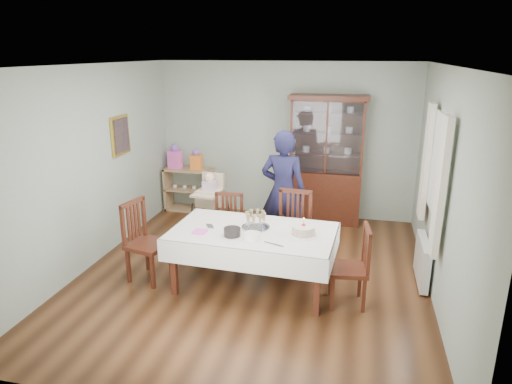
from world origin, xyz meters
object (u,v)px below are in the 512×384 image
(dining_table, at_px, (253,258))
(chair_far_right, at_px, (291,246))
(china_cabinet, at_px, (326,158))
(chair_far_left, at_px, (227,241))
(high_chair, at_px, (211,214))
(birthday_cake, at_px, (303,231))
(sideboard, at_px, (189,189))
(gift_bag_orange, at_px, (196,160))
(gift_bag_pink, at_px, (175,158))
(chair_end_right, at_px, (348,281))
(chair_end_left, at_px, (148,257))
(champagne_tray, at_px, (256,223))
(woman, at_px, (283,192))

(dining_table, xyz_separation_m, chair_far_right, (0.39, 0.62, -0.07))
(china_cabinet, bearing_deg, dining_table, -104.72)
(china_cabinet, relative_size, chair_far_right, 2.04)
(china_cabinet, xyz_separation_m, chair_far_left, (-1.21, -1.87, -0.84))
(china_cabinet, bearing_deg, high_chair, -143.24)
(chair_far_right, relative_size, birthday_cake, 3.30)
(dining_table, distance_m, china_cabinet, 2.74)
(sideboard, xyz_separation_m, gift_bag_orange, (0.17, -0.02, 0.57))
(chair_far_right, xyz_separation_m, gift_bag_pink, (-2.46, 1.93, 0.68))
(chair_end_right, bearing_deg, birthday_cake, -111.76)
(dining_table, xyz_separation_m, chair_end_left, (-1.37, -0.11, -0.07))
(dining_table, relative_size, high_chair, 1.88)
(sideboard, height_order, chair_far_left, chair_far_left)
(birthday_cake, relative_size, gift_bag_pink, 0.74)
(chair_far_right, distance_m, high_chair, 1.54)
(chair_end_right, relative_size, gift_bag_orange, 2.59)
(birthday_cake, height_order, gift_bag_pink, gift_bag_pink)
(sideboard, height_order, champagne_tray, champagne_tray)
(birthday_cake, bearing_deg, chair_end_left, -177.34)
(chair_end_right, bearing_deg, chair_far_left, -123.91)
(dining_table, bearing_deg, china_cabinet, 75.28)
(chair_end_left, xyz_separation_m, gift_bag_pink, (-0.70, 2.66, 0.68))
(high_chair, bearing_deg, champagne_tray, -42.76)
(sideboard, bearing_deg, gift_bag_pink, -175.32)
(chair_far_left, relative_size, chair_end_left, 0.90)
(high_chair, xyz_separation_m, birthday_cake, (1.61, -1.32, 0.39))
(chair_far_left, xyz_separation_m, gift_bag_pink, (-1.53, 1.87, 0.71))
(dining_table, distance_m, chair_far_right, 0.73)
(champagne_tray, bearing_deg, gift_bag_pink, 130.18)
(dining_table, height_order, china_cabinet, china_cabinet)
(chair_end_right, bearing_deg, dining_table, -105.31)
(chair_far_left, bearing_deg, high_chair, 122.16)
(china_cabinet, xyz_separation_m, sideboard, (-2.50, 0.02, -0.72))
(sideboard, bearing_deg, gift_bag_orange, -6.76)
(sideboard, bearing_deg, chair_end_left, -80.32)
(chair_far_left, xyz_separation_m, chair_end_left, (-0.83, -0.79, 0.03))
(chair_far_right, distance_m, chair_end_right, 1.11)
(sideboard, xyz_separation_m, chair_end_left, (0.46, -2.68, -0.09))
(china_cabinet, xyz_separation_m, champagne_tray, (-0.66, -2.47, -0.30))
(dining_table, bearing_deg, chair_far_left, 128.37)
(chair_far_left, bearing_deg, chair_far_right, -7.70)
(dining_table, xyz_separation_m, chair_far_left, (-0.54, 0.69, -0.10))
(chair_end_right, distance_m, gift_bag_orange, 3.98)
(chair_end_left, bearing_deg, woman, -36.73)
(chair_end_left, xyz_separation_m, birthday_cake, (1.99, 0.09, 0.51))
(chair_far_left, height_order, champagne_tray, champagne_tray)
(china_cabinet, bearing_deg, chair_far_right, -98.40)
(dining_table, distance_m, champagne_tray, 0.45)
(birthday_cake, xyz_separation_m, gift_bag_pink, (-2.69, 2.57, 0.17))
(gift_bag_pink, bearing_deg, chair_end_left, -75.22)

